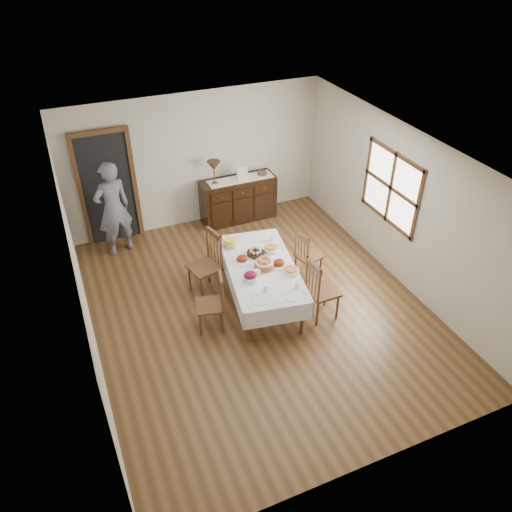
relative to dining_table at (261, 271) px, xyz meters
name	(u,v)px	position (x,y,z in m)	size (l,w,h in m)	color
ground	(258,308)	(-0.11, -0.15, -0.61)	(6.00, 6.00, 0.00)	brown
room_shell	(238,208)	(-0.26, 0.27, 1.03)	(5.02, 6.02, 2.65)	white
dining_table	(261,271)	(0.00, 0.00, 0.00)	(1.35, 2.16, 0.70)	silver
chair_left_near	(213,302)	(-0.90, -0.28, -0.12)	(0.49, 0.49, 0.96)	#53341E
chair_left_far	(207,263)	(-0.69, 0.59, -0.05)	(0.56, 0.56, 1.11)	#53341E
chair_right_near	(320,289)	(0.67, -0.67, -0.08)	(0.44, 0.44, 1.04)	#53341E
chair_right_far	(307,254)	(0.97, 0.31, -0.16)	(0.44, 0.44, 0.90)	#53341E
sideboard	(238,199)	(0.62, 2.57, -0.16)	(1.49, 0.54, 0.89)	black
person	(113,206)	(-1.83, 2.35, 0.34)	(0.59, 0.38, 1.89)	slate
bread_basket	(264,263)	(0.02, -0.05, 0.16)	(0.31, 0.31, 0.17)	brown
egg_basket	(255,253)	(0.03, 0.32, 0.12)	(0.28, 0.28, 0.11)	black
ham_platter_a	(242,259)	(-0.22, 0.25, 0.11)	(0.33, 0.33, 0.11)	silver
ham_platter_b	(279,263)	(0.26, -0.08, 0.11)	(0.31, 0.31, 0.11)	silver
beet_bowl	(250,277)	(-0.29, -0.26, 0.15)	(0.22, 0.22, 0.15)	silver
carrot_bowl	(271,249)	(0.31, 0.32, 0.13)	(0.24, 0.24, 0.09)	silver
pineapple_bowl	(231,243)	(-0.24, 0.71, 0.15)	(0.25, 0.25, 0.13)	#C8AE8A
casserole_dish	(291,271)	(0.35, -0.32, 0.12)	(0.25, 0.25, 0.08)	silver
butter_dish	(256,272)	(-0.16, -0.15, 0.12)	(0.15, 0.11, 0.07)	silver
setting_left	(262,296)	(-0.29, -0.68, 0.11)	(0.44, 0.31, 0.10)	silver
setting_right	(293,293)	(0.15, -0.80, 0.11)	(0.44, 0.31, 0.10)	silver
glass_far_a	(238,241)	(-0.10, 0.73, 0.14)	(0.06, 0.06, 0.10)	white
glass_far_b	(272,238)	(0.46, 0.59, 0.13)	(0.07, 0.07, 0.09)	white
runner	(241,179)	(0.66, 2.54, 0.29)	(1.30, 0.35, 0.01)	white
table_lamp	(214,166)	(0.14, 2.56, 0.64)	(0.26, 0.26, 0.46)	brown
picture_frame	(242,174)	(0.68, 2.49, 0.42)	(0.22, 0.08, 0.28)	beige
deco_bowl	(262,173)	(1.13, 2.56, 0.31)	(0.20, 0.20, 0.06)	#53341E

